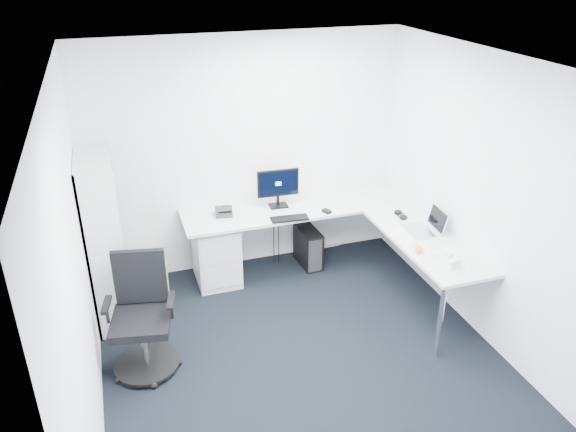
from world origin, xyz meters
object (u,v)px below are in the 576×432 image
object	(u,v)px
laptop	(419,221)
bookshelf	(105,240)
l_desk	(312,250)
task_chair	(140,319)
monitor	(278,188)

from	to	relation	value
laptop	bookshelf	bearing A→B (deg)	172.52
bookshelf	laptop	distance (m)	3.18
l_desk	task_chair	distance (m)	2.17
monitor	task_chair	bearing A→B (deg)	-138.87
bookshelf	laptop	bearing A→B (deg)	-12.58
task_chair	monitor	world-z (taller)	monitor
monitor	l_desk	bearing A→B (deg)	-54.66
l_desk	bookshelf	world-z (taller)	bookshelf
l_desk	bookshelf	xyz separation A→B (m)	(-2.17, 0.05, 0.47)
task_chair	monitor	distance (m)	2.21
l_desk	monitor	xyz separation A→B (m)	(-0.26, 0.41, 0.63)
monitor	laptop	xyz separation A→B (m)	(1.20, -1.06, -0.10)
bookshelf	monitor	xyz separation A→B (m)	(1.91, 0.36, 0.16)
l_desk	task_chair	world-z (taller)	task_chair
bookshelf	task_chair	xyz separation A→B (m)	(0.22, -0.98, -0.32)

